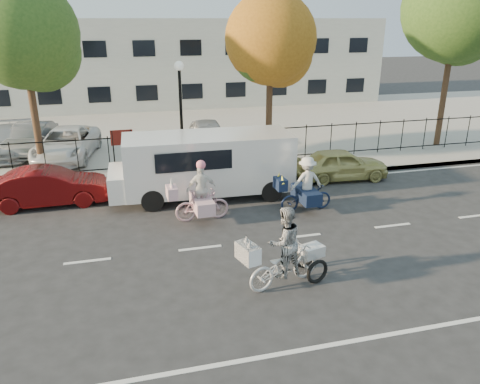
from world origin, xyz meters
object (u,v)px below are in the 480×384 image
object	(u,v)px
white_van	(205,163)
gold_sedan	(341,164)
lot_car_d	(208,135)
lot_car_c	(31,139)
red_sedan	(49,187)
unicorn_bike	(201,199)
zebra_trike	(284,255)
lot_car_a	(8,141)
lot_car_b	(67,144)
lamppost	(180,97)
bull_bike	(306,189)

from	to	relation	value
white_van	gold_sedan	bearing A→B (deg)	7.75
lot_car_d	lot_car_c	bearing A→B (deg)	173.76
red_sedan	gold_sedan	bearing A→B (deg)	-90.65
unicorn_bike	gold_sedan	xyz separation A→B (m)	(6.04, 2.59, -0.11)
zebra_trike	white_van	distance (m)	6.33
white_van	unicorn_bike	bearing A→B (deg)	-102.51
zebra_trike	lot_car_a	world-z (taller)	zebra_trike
red_sedan	lot_car_a	world-z (taller)	lot_car_a
unicorn_bike	lot_car_d	size ratio (longest dim) A/B	0.49
zebra_trike	gold_sedan	distance (m)	8.36
red_sedan	lot_car_d	world-z (taller)	lot_car_d
unicorn_bike	zebra_trike	bearing A→B (deg)	-165.80
zebra_trike	gold_sedan	world-z (taller)	zebra_trike
zebra_trike	lot_car_b	size ratio (longest dim) A/B	0.48
zebra_trike	white_van	size ratio (longest dim) A/B	0.36
zebra_trike	gold_sedan	xyz separation A→B (m)	(4.81, 6.84, -0.15)
lot_car_c	lot_car_b	bearing A→B (deg)	-29.51
lamppost	lot_car_a	distance (m)	8.74
lot_car_a	lot_car_d	bearing A→B (deg)	-8.64
gold_sedan	white_van	bearing A→B (deg)	99.69
red_sedan	lot_car_a	size ratio (longest dim) A/B	0.89
bull_bike	lot_car_a	distance (m)	14.03
red_sedan	lot_car_d	distance (m)	8.36
lot_car_a	lot_car_c	world-z (taller)	lot_car_c
lot_car_b	unicorn_bike	bearing A→B (deg)	-50.23
white_van	bull_bike	bearing A→B (deg)	-33.48
lot_car_d	red_sedan	bearing A→B (deg)	-138.10
red_sedan	gold_sedan	size ratio (longest dim) A/B	1.08
lot_car_b	lot_car_d	xyz separation A→B (m)	(6.33, 0.01, 0.01)
white_van	red_sedan	bearing A→B (deg)	175.87
zebra_trike	white_van	world-z (taller)	white_van
red_sedan	gold_sedan	xyz separation A→B (m)	(10.80, 0.00, -0.03)
bull_bike	red_sedan	distance (m)	8.64
lamppost	unicorn_bike	size ratio (longest dim) A/B	2.20
white_van	lot_car_d	distance (m)	5.97
white_van	lot_car_d	world-z (taller)	white_van
red_sedan	lamppost	bearing A→B (deg)	-65.43
white_van	lot_car_a	bearing A→B (deg)	139.59
lamppost	zebra_trike	distance (m)	9.50
unicorn_bike	lot_car_b	world-z (taller)	unicorn_bike
red_sedan	lot_car_c	distance (m)	6.71
lot_car_a	lot_car_b	size ratio (longest dim) A/B	0.91
unicorn_bike	lot_car_d	xyz separation A→B (m)	(1.73, 7.86, 0.10)
unicorn_bike	lot_car_c	distance (m)	11.06
gold_sedan	lot_car_d	xyz separation A→B (m)	(-4.31, 5.27, 0.21)
lamppost	gold_sedan	bearing A→B (deg)	-21.24
lot_car_a	lot_car_c	distance (m)	0.97
bull_bike	unicorn_bike	bearing A→B (deg)	87.19
zebra_trike	lot_car_a	distance (m)	15.76
bull_bike	lot_car_b	size ratio (longest dim) A/B	0.41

